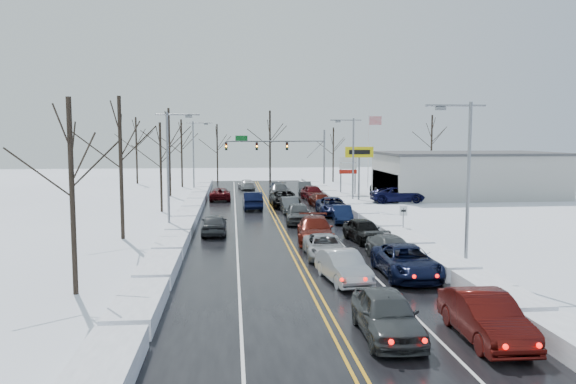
{
  "coord_description": "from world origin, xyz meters",
  "views": [
    {
      "loc": [
        -3.78,
        -46.08,
        7.28
      ],
      "look_at": [
        0.92,
        0.9,
        2.5
      ],
      "focal_mm": 35.0,
      "sensor_mm": 36.0,
      "label": 1
    }
  ],
  "objects": [
    {
      "name": "tree_left_c",
      "position": [
        -10.5,
        8.0,
        5.94
      ],
      "size": [
        3.4,
        3.4,
        8.5
      ],
      "color": "#2D231C",
      "rests_on": "ground"
    },
    {
      "name": "flagpole",
      "position": [
        15.17,
        30.0,
        5.93
      ],
      "size": [
        1.87,
        1.2,
        10.0
      ],
      "color": "silver",
      "rests_on": "ground"
    },
    {
      "name": "speed_limit_sign",
      "position": [
        8.2,
        -8.0,
        1.63
      ],
      "size": [
        0.55,
        0.09,
        2.35
      ],
      "color": "slate",
      "rests_on": "ground"
    },
    {
      "name": "queued_car_9",
      "position": [
        5.16,
        -27.46,
        0.0
      ],
      "size": [
        1.88,
        5.14,
        1.68
      ],
      "primitive_type": "imported",
      "rotation": [
        0.0,
        0.0,
        -0.02
      ],
      "color": "#480C09",
      "rests_on": "ground"
    },
    {
      "name": "tree_far_b",
      "position": [
        -6.0,
        41.0,
        6.29
      ],
      "size": [
        3.6,
        3.6,
        9.0
      ],
      "color": "#2D231C",
      "rests_on": "ground"
    },
    {
      "name": "tree_left_d",
      "position": [
        -11.2,
        22.0,
        7.33
      ],
      "size": [
        4.2,
        4.2,
        10.5
      ],
      "color": "#2D231C",
      "rests_on": "ground"
    },
    {
      "name": "queued_car_8",
      "position": [
        1.77,
        22.76,
        0.0
      ],
      "size": [
        2.35,
        4.87,
        1.6
      ],
      "primitive_type": "imported",
      "rotation": [
        0.0,
        0.0,
        -0.1
      ],
      "color": "black",
      "rests_on": "ground"
    },
    {
      "name": "queued_car_1",
      "position": [
        1.68,
        -19.12,
        0.0
      ],
      "size": [
        2.25,
        4.85,
        1.54
      ],
      "primitive_type": "imported",
      "rotation": [
        0.0,
        0.0,
        0.14
      ],
      "color": "#ADB0B6",
      "rests_on": "ground"
    },
    {
      "name": "queued_car_0",
      "position": [
        1.74,
        -26.8,
        0.0
      ],
      "size": [
        2.12,
        5.01,
        1.69
      ],
      "primitive_type": "imported",
      "rotation": [
        0.0,
        0.0,
        -0.03
      ],
      "color": "#3A3C3E",
      "rests_on": "ground"
    },
    {
      "name": "queued_car_7",
      "position": [
        1.74,
        18.72,
        0.0
      ],
      "size": [
        2.44,
        5.72,
        1.64
      ],
      "primitive_type": "imported",
      "rotation": [
        0.0,
        0.0,
        -0.02
      ],
      "color": "#424548",
      "rests_on": "ground"
    },
    {
      "name": "queued_car_4",
      "position": [
        1.64,
        -0.36,
        0.0
      ],
      "size": [
        2.41,
        5.11,
        1.69
      ],
      "primitive_type": "imported",
      "rotation": [
        0.0,
        0.0,
        -0.09
      ],
      "color": "#3C3F41",
      "rests_on": "ground"
    },
    {
      "name": "streetlight_nw",
      "position": [
        -8.3,
        24.0,
        5.31
      ],
      "size": [
        3.2,
        0.25,
        9.0
      ],
      "color": "slate",
      "rests_on": "ground"
    },
    {
      "name": "queued_car_15",
      "position": [
        5.21,
        10.0,
        0.0
      ],
      "size": [
        2.37,
        4.79,
        1.34
      ],
      "primitive_type": "imported",
      "rotation": [
        0.0,
        0.0,
        0.11
      ],
      "color": "#430F09",
      "rests_on": "ground"
    },
    {
      "name": "streetlight_ne",
      "position": [
        8.3,
        10.0,
        5.31
      ],
      "size": [
        3.2,
        0.25,
        9.0
      ],
      "color": "slate",
      "rests_on": "ground"
    },
    {
      "name": "queued_car_2",
      "position": [
        1.67,
        -13.48,
        0.0
      ],
      "size": [
        2.44,
        4.99,
        1.36
      ],
      "primitive_type": "imported",
      "rotation": [
        0.0,
        0.0,
        -0.04
      ],
      "color": "#929599",
      "rests_on": "ground"
    },
    {
      "name": "oncoming_car_3",
      "position": [
        -5.13,
        -4.9,
        0.0
      ],
      "size": [
        1.86,
        4.59,
        1.56
      ],
      "primitive_type": "imported",
      "rotation": [
        0.0,
        0.0,
        3.15
      ],
      "color": "#3B3D40",
      "rests_on": "ground"
    },
    {
      "name": "queued_car_3",
      "position": [
        1.84,
        -8.55,
        0.0
      ],
      "size": [
        2.92,
        6.06,
        1.7
      ],
      "primitive_type": "imported",
      "rotation": [
        0.0,
        0.0,
        -0.09
      ],
      "color": "#51120A",
      "rests_on": "ground"
    },
    {
      "name": "dealership_building",
      "position": [
        23.98,
        18.0,
        2.66
      ],
      "size": [
        20.4,
        12.4,
        5.3
      ],
      "color": "#AAA9A5",
      "rests_on": "ground"
    },
    {
      "name": "snow_bank_left",
      "position": [
        -7.6,
        2.0,
        0.0
      ],
      "size": [
        1.83,
        72.0,
        0.81
      ],
      "primitive_type": "cube",
      "color": "white",
      "rests_on": "ground"
    },
    {
      "name": "tree_left_e",
      "position": [
        -10.8,
        34.0,
        6.64
      ],
      "size": [
        3.8,
        3.8,
        9.5
      ],
      "color": "#2D231C",
      "rests_on": "ground"
    },
    {
      "name": "parked_car_1",
      "position": [
        17.1,
        15.02,
        0.0
      ],
      "size": [
        2.32,
        5.65,
        1.64
      ],
      "primitive_type": "imported",
      "rotation": [
        0.0,
        0.0,
        -0.01
      ],
      "color": "black",
      "rests_on": "ground"
    },
    {
      "name": "oncoming_car_1",
      "position": [
        -5.15,
        17.12,
        0.0
      ],
      "size": [
        2.41,
        5.09,
        1.41
      ],
      "primitive_type": "imported",
      "rotation": [
        0.0,
        0.0,
        3.16
      ],
      "color": "#500A0F",
      "rests_on": "ground"
    },
    {
      "name": "streetlight_se",
      "position": [
        8.3,
        -18.0,
        5.31
      ],
      "size": [
        3.2,
        0.25,
        9.0
      ],
      "color": "slate",
      "rests_on": "ground"
    },
    {
      "name": "tires_plus_sign",
      "position": [
        10.5,
        15.99,
        4.99
      ],
      "size": [
        3.2,
        0.34,
        6.0
      ],
      "color": "slate",
      "rests_on": "ground"
    },
    {
      "name": "parked_car_0",
      "position": [
        14.19,
        13.13,
        0.0
      ],
      "size": [
        6.02,
        2.89,
        1.66
      ],
      "primitive_type": "imported",
      "rotation": [
        0.0,
        0.0,
        1.55
      ],
      "color": "black",
      "rests_on": "ground"
    },
    {
      "name": "oncoming_car_0",
      "position": [
        -1.79,
        9.19,
        0.0
      ],
      "size": [
        1.92,
        5.21,
        1.7
      ],
      "primitive_type": "imported",
      "rotation": [
        0.0,
        0.0,
        3.16
      ],
      "color": "black",
      "rests_on": "ground"
    },
    {
      "name": "queued_car_12",
      "position": [
        5.17,
        -8.83,
        0.0
      ],
      "size": [
        2.46,
        4.87,
        1.59
      ],
      "primitive_type": "imported",
      "rotation": [
        0.0,
        0.0,
        0.13
      ],
      "color": "black",
      "rests_on": "ground"
    },
    {
      "name": "used_vehicles_sign",
      "position": [
        10.5,
        22.0,
        3.32
      ],
      "size": [
        2.2,
        0.22,
        4.65
      ],
      "color": "slate",
      "rests_on": "ground"
    },
    {
      "name": "tree_far_a",
      "position": [
        -18.0,
        40.0,
        6.99
      ],
      "size": [
        4.0,
        4.0,
        10.0
      ],
      "color": "#2D231C",
      "rests_on": "ground"
    },
    {
      "name": "parked_car_2",
      "position": [
        14.93,
        23.15,
        0.0
      ],
      "size": [
        2.09,
        4.91,
        1.66
      ],
      "primitive_type": "imported",
      "rotation": [
        0.0,
        0.0,
        3.11
      ],
      "color": "black",
      "rests_on": "ground"
    },
    {
      "name": "road_surface",
      "position": [
        0.0,
        2.0,
        0.01
      ],
      "size": [
        14.0,
        84.0,
        0.01
      ],
      "primitive_type": "cube",
      "color": "black",
      "rests_on": "ground"
    },
    {
      "name": "queued_car_14",
      "position": [
        5.4,
        4.4,
        0.0
      ],
      "size": [
        2.81,
        5.78,
        1.58
      ],
      "primitive_type": "imported",
      "rotation": [
        0.0,
        0.0,
        -0.03
      ],
      "color": "black",
      "rests_on": "ground"
    },
    {
      "name": "tree_far_e",
      "position": [
        28.0,
        41.0,
        7.33
      ],
      "size": [
        4.2,
        4.2,
        10.5
      ],
      "color": "#2D231C",
      "rests_on": "ground"
    },
    {
      "name": "tree_left_a",
      "position": [
        -11.0,
        -20.0,
        6.29
      ],
      "size": [
        3.6,
        3.6,
        9.0
      ],
      "color": "#2D231C",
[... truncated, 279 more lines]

